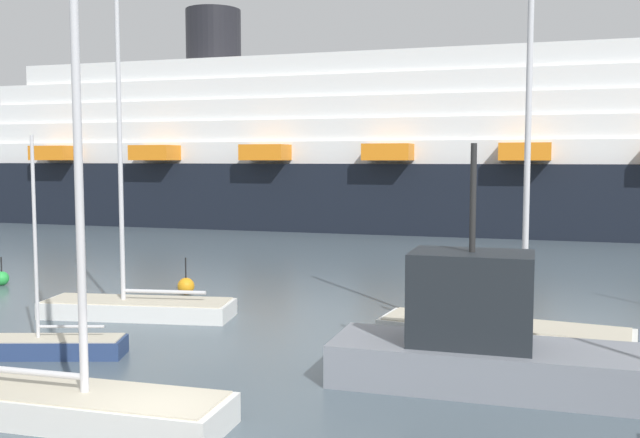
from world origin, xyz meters
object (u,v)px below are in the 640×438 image
(fishing_boat_0, at_px, (480,339))
(sailboat_1, at_px, (50,344))
(sailboat_2, at_px, (503,331))
(cruise_ship, at_px, (404,154))
(sailboat_5, at_px, (138,301))
(channel_buoy_1, at_px, (186,286))
(sailboat_0, at_px, (61,391))
(channel_buoy_0, at_px, (2,278))

(fishing_boat_0, bearing_deg, sailboat_1, 3.84)
(sailboat_2, height_order, cruise_ship, cruise_ship)
(sailboat_5, xyz_separation_m, fishing_boat_0, (11.93, -4.98, 0.61))
(sailboat_1, bearing_deg, channel_buoy_1, -103.07)
(sailboat_0, xyz_separation_m, sailboat_5, (-3.32, 9.50, -0.08))
(sailboat_0, distance_m, sailboat_1, 5.41)
(sailboat_0, distance_m, channel_buoy_1, 14.24)
(fishing_boat_0, relative_size, channel_buoy_0, 6.03)
(sailboat_2, relative_size, sailboat_5, 0.94)
(channel_buoy_0, bearing_deg, channel_buoy_1, -0.09)
(sailboat_0, xyz_separation_m, fishing_boat_0, (8.61, 4.51, 0.54))
(channel_buoy_1, height_order, cruise_ship, cruise_ship)
(sailboat_2, xyz_separation_m, fishing_boat_0, (-0.58, -3.45, 0.59))
(sailboat_2, height_order, fishing_boat_0, sailboat_2)
(sailboat_0, xyz_separation_m, channel_buoy_1, (-3.45, 13.82, -0.29))
(sailboat_1, relative_size, channel_buoy_1, 4.06)
(sailboat_5, distance_m, channel_buoy_1, 4.33)
(sailboat_2, xyz_separation_m, cruise_ship, (-7.72, 37.25, 5.37))
(sailboat_5, bearing_deg, sailboat_1, 84.65)
(sailboat_2, xyz_separation_m, channel_buoy_1, (-12.64, 5.85, -0.24))
(sailboat_2, bearing_deg, channel_buoy_0, 174.90)
(sailboat_5, bearing_deg, sailboat_2, 166.93)
(fishing_boat_0, bearing_deg, sailboat_0, 30.54)
(sailboat_1, height_order, sailboat_5, sailboat_5)
(cruise_ship, bearing_deg, sailboat_0, -88.51)
(sailboat_2, relative_size, channel_buoy_0, 9.74)
(sailboat_1, relative_size, channel_buoy_0, 4.92)
(fishing_boat_0, xyz_separation_m, channel_buoy_0, (-20.87, 9.32, -0.86))
(cruise_ship, bearing_deg, fishing_boat_0, -76.70)
(sailboat_0, xyz_separation_m, sailboat_2, (9.19, 7.97, -0.05))
(sailboat_2, bearing_deg, cruise_ship, 111.90)
(sailboat_0, height_order, sailboat_1, sailboat_0)
(sailboat_2, distance_m, sailboat_5, 12.60)
(sailboat_1, height_order, cruise_ship, cruise_ship)
(sailboat_0, height_order, channel_buoy_0, sailboat_0)
(sailboat_0, relative_size, sailboat_5, 1.07)
(sailboat_0, height_order, sailboat_2, sailboat_0)
(channel_buoy_0, distance_m, channel_buoy_1, 8.82)
(fishing_boat_0, relative_size, cruise_ship, 0.08)
(channel_buoy_0, bearing_deg, sailboat_0, -48.43)
(channel_buoy_0, xyz_separation_m, cruise_ship, (13.74, 31.39, 5.64))
(cruise_ship, bearing_deg, sailboat_1, -93.23)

